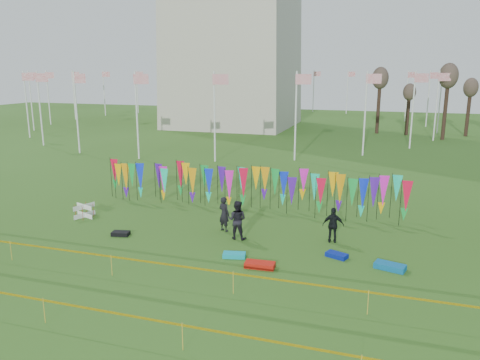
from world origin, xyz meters
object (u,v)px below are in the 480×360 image
(person_mid, at_px, (237,220))
(person_right, at_px, (333,225))
(kite_bag_red, at_px, (260,265))
(kite_bag_teal, at_px, (390,266))
(kite_bag_blue, at_px, (337,255))
(kite_bag_black, at_px, (121,233))
(kite_bag_turquoise, at_px, (234,255))
(box_kite, at_px, (84,211))
(person_left, at_px, (224,214))

(person_mid, distance_m, person_right, 4.64)
(kite_bag_red, height_order, kite_bag_teal, kite_bag_teal)
(kite_bag_blue, relative_size, kite_bag_black, 1.08)
(kite_bag_teal, bearing_deg, kite_bag_turquoise, -173.13)
(person_right, bearing_deg, person_mid, 4.05)
(person_mid, bearing_deg, kite_bag_black, 13.46)
(kite_bag_blue, distance_m, kite_bag_teal, 2.35)
(person_mid, xyz_separation_m, kite_bag_black, (-5.72, -1.38, -0.87))
(kite_bag_red, bearing_deg, box_kite, 162.52)
(kite_bag_turquoise, xyz_separation_m, kite_bag_red, (1.39, -0.72, 0.02))
(box_kite, height_order, kite_bag_red, box_kite)
(person_right, bearing_deg, kite_bag_turquoise, 31.62)
(box_kite, relative_size, person_mid, 0.41)
(kite_bag_turquoise, bearing_deg, box_kite, 164.03)
(person_mid, bearing_deg, person_right, -168.35)
(person_right, bearing_deg, person_left, -7.00)
(kite_bag_black, bearing_deg, person_right, 12.74)
(kite_bag_turquoise, bearing_deg, kite_bag_red, -27.43)
(person_left, relative_size, kite_bag_turquoise, 1.83)
(person_left, xyz_separation_m, kite_bag_teal, (8.22, -2.36, -0.79))
(person_mid, height_order, kite_bag_turquoise, person_mid)
(kite_bag_teal, bearing_deg, kite_bag_blue, 165.17)
(person_mid, relative_size, kite_bag_turquoise, 1.95)
(person_mid, height_order, kite_bag_black, person_mid)
(kite_bag_blue, xyz_separation_m, kite_bag_red, (-2.96, -2.12, 0.02))
(person_mid, xyz_separation_m, person_right, (4.54, 0.94, -0.10))
(kite_bag_turquoise, height_order, kite_bag_black, same)
(kite_bag_red, relative_size, kite_bag_black, 1.46)
(person_left, height_order, kite_bag_blue, person_left)
(box_kite, relative_size, person_right, 0.46)
(person_right, relative_size, kite_bag_red, 1.38)
(box_kite, distance_m, kite_bag_blue, 14.27)
(person_mid, relative_size, kite_bag_red, 1.55)
(kite_bag_blue, height_order, kite_bag_black, kite_bag_black)
(kite_bag_turquoise, xyz_separation_m, kite_bag_black, (-6.34, 0.90, 0.00))
(kite_bag_turquoise, distance_m, kite_bag_black, 6.40)
(box_kite, height_order, kite_bag_blue, box_kite)
(box_kite, bearing_deg, kite_bag_turquoise, -15.97)
(kite_bag_teal, bearing_deg, person_right, 137.89)
(person_right, distance_m, kite_bag_turquoise, 5.14)
(person_right, distance_m, kite_bag_black, 10.56)
(person_mid, distance_m, kite_bag_red, 3.70)
(kite_bag_blue, bearing_deg, person_mid, 169.96)
(person_left, xyz_separation_m, person_right, (5.54, 0.06, -0.04))
(person_left, xyz_separation_m, kite_bag_black, (-4.73, -2.26, -0.81))
(person_left, height_order, kite_bag_black, person_left)
(box_kite, relative_size, person_left, 0.43)
(kite_bag_blue, xyz_separation_m, kite_bag_black, (-10.68, -0.50, 0.00))
(kite_bag_red, bearing_deg, kite_bag_black, 168.19)
(person_left, relative_size, kite_bag_blue, 1.96)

